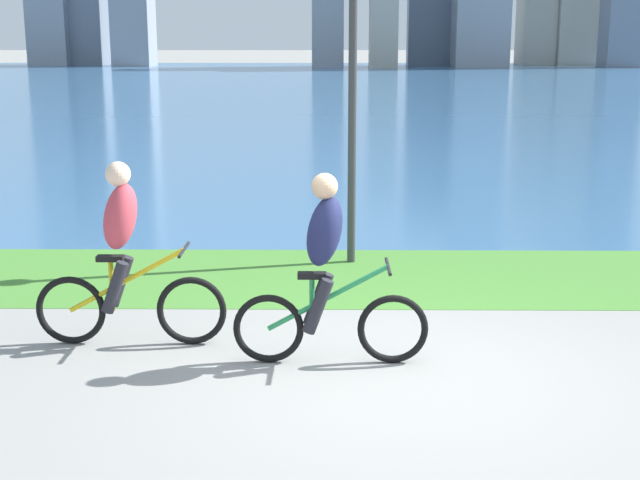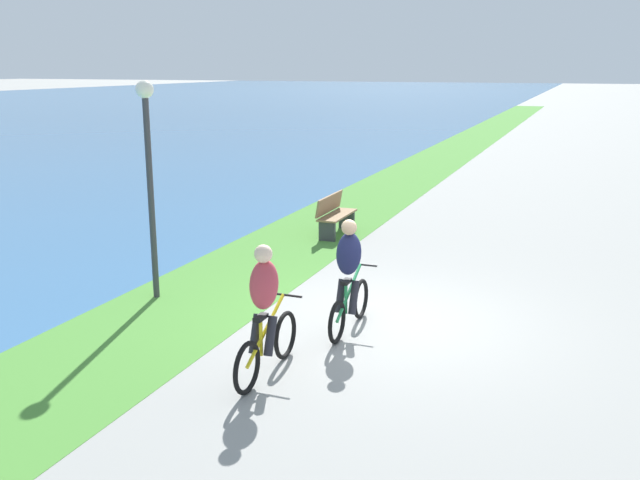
{
  "view_description": "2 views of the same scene",
  "coord_description": "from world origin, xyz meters",
  "px_view_note": "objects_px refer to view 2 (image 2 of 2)",
  "views": [
    {
      "loc": [
        -0.52,
        -6.87,
        2.76
      ],
      "look_at": [
        -0.6,
        0.96,
        0.93
      ],
      "focal_mm": 49.75,
      "sensor_mm": 36.0,
      "label": 1
    },
    {
      "loc": [
        -9.61,
        -2.76,
        3.73
      ],
      "look_at": [
        -0.18,
        0.9,
        1.21
      ],
      "focal_mm": 39.54,
      "sensor_mm": 36.0,
      "label": 2
    }
  ],
  "objects_px": {
    "cyclist_lead": "(349,276)",
    "cyclist_trailing": "(265,312)",
    "lamppost_tall": "(149,156)",
    "bench_near_path": "(335,215)"
  },
  "relations": [
    {
      "from": "cyclist_lead",
      "to": "lamppost_tall",
      "type": "xyz_separation_m",
      "value": [
        0.3,
        3.46,
        1.5
      ]
    },
    {
      "from": "cyclist_lead",
      "to": "bench_near_path",
      "type": "height_order",
      "value": "cyclist_lead"
    },
    {
      "from": "cyclist_lead",
      "to": "cyclist_trailing",
      "type": "distance_m",
      "value": 1.86
    },
    {
      "from": "bench_near_path",
      "to": "lamppost_tall",
      "type": "bearing_deg",
      "value": 166.8
    },
    {
      "from": "cyclist_trailing",
      "to": "lamppost_tall",
      "type": "relative_size",
      "value": 0.49
    },
    {
      "from": "bench_near_path",
      "to": "cyclist_trailing",
      "type": "bearing_deg",
      "value": -166.41
    },
    {
      "from": "cyclist_trailing",
      "to": "lamppost_tall",
      "type": "xyz_separation_m",
      "value": [
        2.1,
        3.0,
        1.5
      ]
    },
    {
      "from": "cyclist_trailing",
      "to": "cyclist_lead",
      "type": "bearing_deg",
      "value": -14.06
    },
    {
      "from": "cyclist_lead",
      "to": "cyclist_trailing",
      "type": "xyz_separation_m",
      "value": [
        -1.81,
        0.45,
        0.01
      ]
    },
    {
      "from": "cyclist_trailing",
      "to": "lamppost_tall",
      "type": "bearing_deg",
      "value": 55.03
    }
  ]
}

